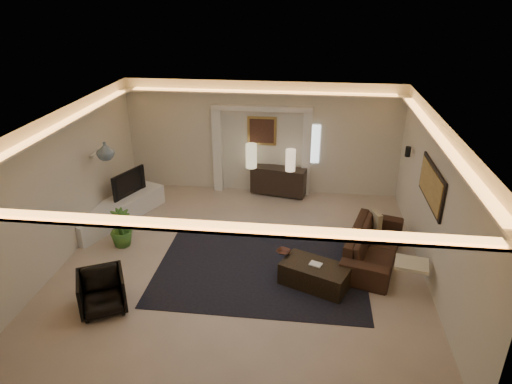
# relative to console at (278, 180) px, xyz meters

# --- Properties ---
(floor) EXTENTS (7.00, 7.00, 0.00)m
(floor) POSITION_rel_console_xyz_m (-0.46, -3.25, -0.40)
(floor) COLOR #B5A18E
(floor) RESTS_ON ground
(ceiling) EXTENTS (7.00, 7.00, 0.00)m
(ceiling) POSITION_rel_console_xyz_m (-0.46, -3.25, 2.50)
(ceiling) COLOR white
(ceiling) RESTS_ON ground
(wall_back) EXTENTS (7.00, 0.00, 7.00)m
(wall_back) POSITION_rel_console_xyz_m (-0.46, 0.25, 1.05)
(wall_back) COLOR beige
(wall_back) RESTS_ON ground
(wall_front) EXTENTS (7.00, 0.00, 7.00)m
(wall_front) POSITION_rel_console_xyz_m (-0.46, -6.75, 1.05)
(wall_front) COLOR beige
(wall_front) RESTS_ON ground
(wall_left) EXTENTS (0.00, 7.00, 7.00)m
(wall_left) POSITION_rel_console_xyz_m (-3.96, -3.25, 1.05)
(wall_left) COLOR beige
(wall_left) RESTS_ON ground
(wall_right) EXTENTS (0.00, 7.00, 7.00)m
(wall_right) POSITION_rel_console_xyz_m (3.04, -3.25, 1.05)
(wall_right) COLOR beige
(wall_right) RESTS_ON ground
(cove_soffit) EXTENTS (7.00, 7.00, 0.04)m
(cove_soffit) POSITION_rel_console_xyz_m (-0.46, -3.25, 2.22)
(cove_soffit) COLOR silver
(cove_soffit) RESTS_ON ceiling
(daylight_slit) EXTENTS (0.25, 0.03, 1.00)m
(daylight_slit) POSITION_rel_console_xyz_m (0.89, 0.23, 0.95)
(daylight_slit) COLOR white
(daylight_slit) RESTS_ON wall_back
(area_rug) EXTENTS (4.00, 3.00, 0.01)m
(area_rug) POSITION_rel_console_xyz_m (-0.06, -3.45, -0.39)
(area_rug) COLOR black
(area_rug) RESTS_ON ground
(pilaster_left) EXTENTS (0.22, 0.20, 2.20)m
(pilaster_left) POSITION_rel_console_xyz_m (-1.61, 0.15, 0.70)
(pilaster_left) COLOR silver
(pilaster_left) RESTS_ON ground
(pilaster_right) EXTENTS (0.22, 0.20, 2.20)m
(pilaster_right) POSITION_rel_console_xyz_m (0.69, 0.15, 0.70)
(pilaster_right) COLOR silver
(pilaster_right) RESTS_ON ground
(alcove_header) EXTENTS (2.52, 0.20, 0.12)m
(alcove_header) POSITION_rel_console_xyz_m (-0.46, 0.15, 1.85)
(alcove_header) COLOR silver
(alcove_header) RESTS_ON wall_back
(painting_frame) EXTENTS (0.74, 0.04, 0.74)m
(painting_frame) POSITION_rel_console_xyz_m (-0.46, 0.22, 1.25)
(painting_frame) COLOR tan
(painting_frame) RESTS_ON wall_back
(painting_canvas) EXTENTS (0.62, 0.02, 0.62)m
(painting_canvas) POSITION_rel_console_xyz_m (-0.46, 0.19, 1.25)
(painting_canvas) COLOR #4C2D1E
(painting_canvas) RESTS_ON wall_back
(art_panel_frame) EXTENTS (0.04, 1.64, 0.74)m
(art_panel_frame) POSITION_rel_console_xyz_m (3.01, -2.95, 1.30)
(art_panel_frame) COLOR black
(art_panel_frame) RESTS_ON wall_right
(art_panel_gold) EXTENTS (0.02, 1.50, 0.62)m
(art_panel_gold) POSITION_rel_console_xyz_m (2.98, -2.95, 1.30)
(art_panel_gold) COLOR tan
(art_panel_gold) RESTS_ON wall_right
(wall_sconce) EXTENTS (0.12, 0.12, 0.22)m
(wall_sconce) POSITION_rel_console_xyz_m (2.92, -1.05, 1.28)
(wall_sconce) COLOR black
(wall_sconce) RESTS_ON wall_right
(wall_niche) EXTENTS (0.10, 0.55, 0.04)m
(wall_niche) POSITION_rel_console_xyz_m (-3.90, -1.85, 1.25)
(wall_niche) COLOR silver
(wall_niche) RESTS_ON wall_left
(console) EXTENTS (1.47, 0.72, 0.70)m
(console) POSITION_rel_console_xyz_m (0.00, 0.00, 0.00)
(console) COLOR black
(console) RESTS_ON ground
(lamp_left) EXTENTS (0.36, 0.36, 0.63)m
(lamp_left) POSITION_rel_console_xyz_m (-0.70, -0.05, 0.69)
(lamp_left) COLOR beige
(lamp_left) RESTS_ON console
(lamp_right) EXTENTS (0.32, 0.32, 0.56)m
(lamp_right) POSITION_rel_console_xyz_m (0.30, -0.15, 0.69)
(lamp_right) COLOR beige
(lamp_right) RESTS_ON console
(media_ledge) EXTENTS (1.61, 2.66, 0.49)m
(media_ledge) POSITION_rel_console_xyz_m (-3.61, -1.90, -0.18)
(media_ledge) COLOR silver
(media_ledge) RESTS_ON ground
(tv) EXTENTS (1.01, 0.51, 0.60)m
(tv) POSITION_rel_console_xyz_m (-3.53, -1.41, 0.35)
(tv) COLOR black
(tv) RESTS_ON media_ledge
(figurine) EXTENTS (0.14, 0.14, 0.33)m
(figurine) POSITION_rel_console_xyz_m (-3.61, -0.69, 0.24)
(figurine) COLOR #4C3822
(figurine) RESTS_ON media_ledge
(ginger_jar) EXTENTS (0.39, 0.39, 0.38)m
(ginger_jar) POSITION_rel_console_xyz_m (-3.49, -2.31, 1.46)
(ginger_jar) COLOR slate
(ginger_jar) RESTS_ON wall_niche
(plant) EXTENTS (0.64, 0.64, 0.81)m
(plant) POSITION_rel_console_xyz_m (-3.07, -2.96, 0.01)
(plant) COLOR #386925
(plant) RESTS_ON ground
(sofa) EXTENTS (2.45, 1.48, 0.67)m
(sofa) POSITION_rel_console_xyz_m (2.12, -2.87, -0.06)
(sofa) COLOR #53351E
(sofa) RESTS_ON ground
(throw_blanket) EXTENTS (0.65, 0.57, 0.06)m
(throw_blanket) POSITION_rel_console_xyz_m (2.65, -3.83, 0.15)
(throw_blanket) COLOR beige
(throw_blanket) RESTS_ON sofa
(throw_pillow) EXTENTS (0.22, 0.38, 0.36)m
(throw_pillow) POSITION_rel_console_xyz_m (2.21, -2.22, 0.15)
(throw_pillow) COLOR tan
(throw_pillow) RESTS_ON sofa
(coffee_table) EXTENTS (1.37, 1.08, 0.45)m
(coffee_table) POSITION_rel_console_xyz_m (0.97, -3.89, -0.20)
(coffee_table) COLOR black
(coffee_table) RESTS_ON ground
(bowl) EXTENTS (0.34, 0.34, 0.06)m
(bowl) POSITION_rel_console_xyz_m (0.37, -3.56, 0.04)
(bowl) COLOR #381F18
(bowl) RESTS_ON coffee_table
(magazine) EXTENTS (0.26, 0.23, 0.03)m
(magazine) POSITION_rel_console_xyz_m (0.97, -3.88, 0.02)
(magazine) COLOR white
(magazine) RESTS_ON coffee_table
(armchair) EXTENTS (1.00, 1.01, 0.69)m
(armchair) POSITION_rel_console_xyz_m (-2.57, -5.01, -0.05)
(armchair) COLOR black
(armchair) RESTS_ON ground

